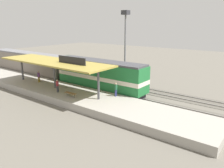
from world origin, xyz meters
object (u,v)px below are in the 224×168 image
Objects in this scene: locomotive at (100,76)px; passenger_carriage_single at (28,63)px; platform_bench at (71,93)px; person_waiting at (39,76)px; person_walking at (57,85)px; person_boarding at (116,89)px; freight_car at (86,68)px; light_mast at (125,31)px.

locomotive reaches higher than passenger_carriage_single.
person_waiting is at bearing 78.17° from platform_bench.
locomotive is at bearing -23.44° from person_walking.
platform_bench is 0.08× the size of passenger_carriage_single.
person_waiting is (-4.09, 8.81, -0.56)m from locomotive.
person_boarding is (1.63, -13.43, 0.00)m from person_waiting.
freight_car is 7.02× the size of person_waiting.
platform_bench is at bearing -101.83° from person_waiting.
person_boarding is at bearing -83.07° from person_waiting.
platform_bench is 13.01m from freight_car.
locomotive is at bearing 2.84° from platform_bench.
light_mast is at bearing -33.28° from person_waiting.
locomotive is 8.57m from freight_car.
freight_car is 7.02× the size of person_boarding.
platform_bench is 15.55m from light_mast.
person_walking is 7.80m from person_boarding.
person_walking is at bearing 156.56° from locomotive.
person_waiting and person_boarding have the same top height.
freight_car is 8.84m from person_waiting.
person_waiting is 1.00× the size of person_walking.
light_mast is 13.41m from person_boarding.
passenger_carriage_single is at bearing 65.99° from person_waiting.
passenger_carriage_single is at bearing 114.65° from light_mast.
person_waiting is at bearing 96.93° from person_boarding.
person_boarding is at bearing -120.80° from freight_car.
light_mast is at bearing 28.74° from person_boarding.
platform_bench is 0.99× the size of person_walking.
person_waiting is at bearing 114.92° from locomotive.
person_walking is (-5.71, 2.48, -0.56)m from locomotive.
platform_bench is at bearing -95.99° from person_walking.
locomotive is at bearing -172.65° from light_mast.
platform_bench is at bearing -177.16° from locomotive.
freight_car is (4.60, 7.22, -0.44)m from locomotive.
freight_car is at bearing 35.35° from platform_bench.
locomotive is (6.00, 0.30, 1.07)m from platform_bench.
passenger_carriage_single is 10.07m from person_waiting.
person_walking is at bearing -110.19° from passenger_carriage_single.
freight_car is 11.35m from person_walking.
locomotive is 6.25m from person_walking.
light_mast is (3.20, -6.22, 6.43)m from freight_car.
person_boarding is at bearing -65.39° from person_walking.
platform_bench is at bearing 129.32° from person_boarding.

